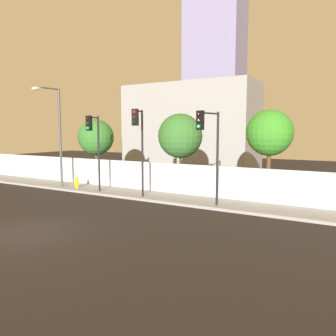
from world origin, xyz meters
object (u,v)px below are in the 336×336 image
Objects in this scene: fire_hydrant at (77,182)px; roadside_tree_midleft at (180,136)px; traffic_light_left at (139,134)px; street_lamp_curbside at (57,129)px; traffic_light_right at (208,138)px; traffic_light_center at (93,137)px; roadside_tree_midright at (270,133)px; roadside_tree_leftmost at (96,137)px.

roadside_tree_midleft is at bearing 24.53° from fire_hydrant.
street_lamp_curbside is at bearing 176.38° from traffic_light_left.
traffic_light_left reaches higher than roadside_tree_midleft.
traffic_light_right is 0.94× the size of roadside_tree_midleft.
traffic_light_center is 10.30m from roadside_tree_midright.
roadside_tree_leftmost is (-0.83, 2.86, 2.90)m from fire_hydrant.
fire_hydrant is at bearing -166.41° from roadside_tree_midright.
street_lamp_curbside reaches higher than roadside_tree_leftmost.
roadside_tree_midleft is at bearing 180.00° from roadside_tree_midright.
traffic_light_center is 0.99× the size of traffic_light_right.
fire_hydrant is 0.15× the size of roadside_tree_midleft.
roadside_tree_leftmost is 12.67m from roadside_tree_midright.
street_lamp_curbside is (-3.67, 0.42, 0.50)m from traffic_light_center.
traffic_light_left reaches higher than traffic_light_right.
street_lamp_curbside is 3.83m from fire_hydrant.
traffic_light_right reaches higher than roadside_tree_leftmost.
traffic_light_center reaches higher than roadside_tree_leftmost.
roadside_tree_midright reaches higher than roadside_tree_leftmost.
traffic_light_center is at bearing -140.25° from roadside_tree_midleft.
street_lamp_curbside is 13.71m from roadside_tree_midright.
fire_hydrant is (-9.80, 0.86, -3.06)m from traffic_light_right.
roadside_tree_leftmost is at bearing 76.79° from street_lamp_curbside.
roadside_tree_leftmost is 7.10m from roadside_tree_midleft.
roadside_tree_leftmost is (0.71, 3.02, -0.60)m from street_lamp_curbside.
traffic_light_center is 3.72m from street_lamp_curbside.
street_lamp_curbside reaches higher than roadside_tree_midright.
traffic_light_left is 0.99× the size of roadside_tree_midleft.
street_lamp_curbside is (-7.03, 0.44, 0.31)m from traffic_light_left.
street_lamp_curbside reaches higher than traffic_light_right.
roadside_tree_midleft is (7.10, 0.00, 0.16)m from roadside_tree_leftmost.
traffic_light_left is at bearing -3.62° from street_lamp_curbside.
roadside_tree_midleft is (0.77, 3.47, -0.13)m from traffic_light_left.
roadside_tree_midright is at bearing 12.73° from street_lamp_curbside.
traffic_light_right is 11.37m from street_lamp_curbside.
roadside_tree_leftmost is (-6.33, 3.47, -0.29)m from traffic_light_left.
roadside_tree_midleft reaches higher than traffic_light_right.
roadside_tree_midleft is at bearing 77.44° from traffic_light_left.
roadside_tree_midright is (13.37, 3.02, -0.24)m from street_lamp_curbside.
traffic_light_right is 10.30m from fire_hydrant.
roadside_tree_midleft is at bearing 133.51° from traffic_light_right.
street_lamp_curbside reaches higher than roadside_tree_midleft.
traffic_light_right is at bearing -118.65° from roadside_tree_midright.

